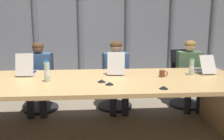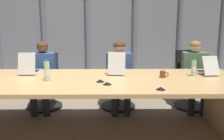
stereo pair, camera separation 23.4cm
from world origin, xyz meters
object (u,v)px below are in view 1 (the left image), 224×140
Objects in this scene: laptop_right_mid at (202,69)px; conference_mic_middle at (102,81)px; laptop_center at (116,69)px; office_chair_left_mid at (40,88)px; office_chair_center at (115,87)px; water_bottle_primary at (47,72)px; person_center at (117,71)px; water_bottle_secondary at (192,67)px; conference_mic_left_side at (109,83)px; person_right_mid at (190,70)px; conference_mic_right_side at (164,87)px; laptop_left_mid at (27,70)px; coffee_mug_near at (162,74)px; person_left_mid at (38,73)px; office_chair_right_mid at (186,85)px.

laptop_right_mid is 1.61m from conference_mic_middle.
office_chair_left_mid is (-1.25, 0.66, -0.46)m from laptop_center.
office_chair_center is 1.56m from water_bottle_primary.
person_center is at bearing 74.15° from conference_mic_middle.
person_center is at bearing 82.71° from office_chair_left_mid.
conference_mic_left_side is (-1.20, -0.45, -0.10)m from water_bottle_secondary.
laptop_center is 0.57m from conference_mic_middle.
conference_mic_right_side is at bearing -26.58° from person_right_mid.
laptop_left_mid is at bearing -74.26° from person_right_mid.
conference_mic_right_side is (0.61, -0.23, 0.00)m from conference_mic_left_side.
laptop_left_mid is at bearing 128.20° from water_bottle_primary.
coffee_mug_near is (1.54, 0.16, -0.08)m from water_bottle_primary.
person_right_mid reaches higher than water_bottle_secondary.
person_left_mid is 1.59m from conference_mic_left_side.
laptop_right_mid is at bearing -84.50° from laptop_center.
conference_mic_right_side is (-0.59, -0.68, -0.10)m from water_bottle_secondary.
conference_mic_left_side is at bearing -159.61° from water_bottle_secondary.
office_chair_right_mid is 3.99× the size of water_bottle_secondary.
office_chair_right_mid is 1.81m from conference_mic_right_side.
laptop_center is 1.34m from person_left_mid.
office_chair_left_mid is at bearing 69.67° from laptop_right_mid.
conference_mic_middle is (0.69, -0.07, -0.11)m from water_bottle_primary.
office_chair_left_mid reaches higher than coffee_mug_near.
water_bottle_primary is at bearing 16.31° from person_left_mid.
office_chair_center is 7.53× the size of coffee_mug_near.
office_chair_center is 0.79× the size of person_center.
laptop_right_mid is 0.46× the size of office_chair_right_mid.
office_chair_left_mid is 0.95× the size of office_chair_right_mid.
water_bottle_primary is 2.54× the size of conference_mic_right_side.
water_bottle_secondary is at bearing -26.26° from office_chair_right_mid.
laptop_center is 1.54m from office_chair_right_mid.
conference_mic_middle is (-0.24, -0.52, -0.05)m from laptop_center.
person_center is at bearing -85.14° from person_right_mid.
office_chair_left_mid is 3.36× the size of water_bottle_primary.
person_center reaches higher than laptop_right_mid.
water_bottle_primary is 0.82m from conference_mic_left_side.
laptop_right_mid is 1.36m from person_center.
conference_mic_left_side is at bearing -154.42° from coffee_mug_near.
person_right_mid is 10.67× the size of conference_mic_middle.
conference_mic_right_side is (-0.83, -0.86, -0.04)m from laptop_right_mid.
coffee_mug_near is 1.11× the size of conference_mic_middle.
person_center is 1.45m from conference_mic_right_side.
laptop_center is 0.47× the size of office_chair_right_mid.
conference_mic_middle is at bearing 152.51° from conference_mic_right_side.
person_left_mid is (-1.24, 0.50, -0.15)m from laptop_center.
person_left_mid is at bearing 134.47° from conference_mic_middle.
person_left_mid is at bearing 156.89° from coffee_mug_near.
office_chair_left_mid is at bearing -3.32° from laptop_left_mid.
laptop_left_mid is 1.49× the size of water_bottle_primary.
conference_mic_right_side is at bearing 16.91° from office_chair_center.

